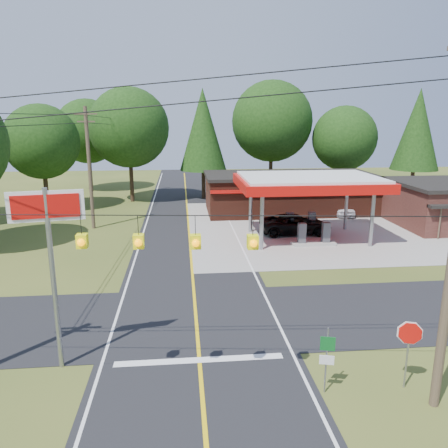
{
  "coord_description": "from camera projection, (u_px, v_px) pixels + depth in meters",
  "views": [
    {
      "loc": [
        -0.53,
        -18.69,
        9.12
      ],
      "look_at": [
        2.0,
        7.0,
        2.8
      ],
      "focal_mm": 35.0,
      "sensor_mm": 36.0,
      "label": 1
    }
  ],
  "objects": [
    {
      "name": "ground",
      "position": [
        196.0,
        319.0,
        20.29
      ],
      "size": [
        120.0,
        120.0,
        0.0
      ],
      "primitive_type": "plane",
      "color": "#3C4D1B",
      "rests_on": "ground"
    },
    {
      "name": "main_highway",
      "position": [
        196.0,
        319.0,
        20.29
      ],
      "size": [
        8.0,
        120.0,
        0.02
      ],
      "primitive_type": "cube",
      "color": "black",
      "rests_on": "ground"
    },
    {
      "name": "cross_road",
      "position": [
        196.0,
        319.0,
        20.29
      ],
      "size": [
        70.0,
        7.0,
        0.02
      ],
      "primitive_type": "cube",
      "color": "black",
      "rests_on": "ground"
    },
    {
      "name": "lane_center_yellow",
      "position": [
        196.0,
        318.0,
        20.28
      ],
      "size": [
        0.15,
        110.0,
        0.0
      ],
      "primitive_type": "cube",
      "color": "yellow",
      "rests_on": "main_highway"
    },
    {
      "name": "gas_canopy",
      "position": [
        309.0,
        184.0,
        32.7
      ],
      "size": [
        10.6,
        7.4,
        4.88
      ],
      "color": "gray",
      "rests_on": "ground"
    },
    {
      "name": "convenience_store",
      "position": [
        289.0,
        193.0,
        43.0
      ],
      "size": [
        16.4,
        7.55,
        3.8
      ],
      "color": "#4C2015",
      "rests_on": "ground"
    },
    {
      "name": "utility_pole_far_left",
      "position": [
        89.0,
        167.0,
        35.69
      ],
      "size": [
        1.8,
        0.3,
        10.0
      ],
      "color": "#473828",
      "rests_on": "ground"
    },
    {
      "name": "utility_pole_north",
      "position": [
        131.0,
        155.0,
        52.37
      ],
      "size": [
        0.3,
        0.3,
        9.5
      ],
      "color": "#473828",
      "rests_on": "ground"
    },
    {
      "name": "overhead_beacons",
      "position": [
        166.0,
        218.0,
        12.92
      ],
      "size": [
        17.04,
        2.04,
        1.03
      ],
      "color": "black",
      "rests_on": "ground"
    },
    {
      "name": "treeline_backdrop",
      "position": [
        194.0,
        135.0,
        41.8
      ],
      "size": [
        70.27,
        51.59,
        13.3
      ],
      "color": "#332316",
      "rests_on": "ground"
    },
    {
      "name": "suv_car",
      "position": [
        295.0,
        224.0,
        34.93
      ],
      "size": [
        5.7,
        5.7,
        1.58
      ],
      "primitive_type": "imported",
      "rotation": [
        0.0,
        0.0,
        1.57
      ],
      "color": "black",
      "rests_on": "ground"
    },
    {
      "name": "sedan_car",
      "position": [
        342.0,
        207.0,
        41.82
      ],
      "size": [
        4.75,
        4.75,
        1.46
      ],
      "primitive_type": "imported",
      "rotation": [
        0.0,
        0.0,
        -0.11
      ],
      "color": "white",
      "rests_on": "ground"
    },
    {
      "name": "big_stop_sign",
      "position": [
        49.0,
        237.0,
        15.22
      ],
      "size": [
        2.5,
        0.54,
        6.79
      ],
      "color": "gray",
      "rests_on": "ground"
    },
    {
      "name": "octagonal_stop_sign",
      "position": [
        409.0,
        339.0,
        14.7
      ],
      "size": [
        0.83,
        0.33,
        2.5
      ],
      "color": "gray",
      "rests_on": "ground"
    },
    {
      "name": "route_sign_post",
      "position": [
        327.0,
        355.0,
        14.52
      ],
      "size": [
        0.48,
        0.15,
        2.4
      ],
      "color": "gray",
      "rests_on": "ground"
    }
  ]
}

